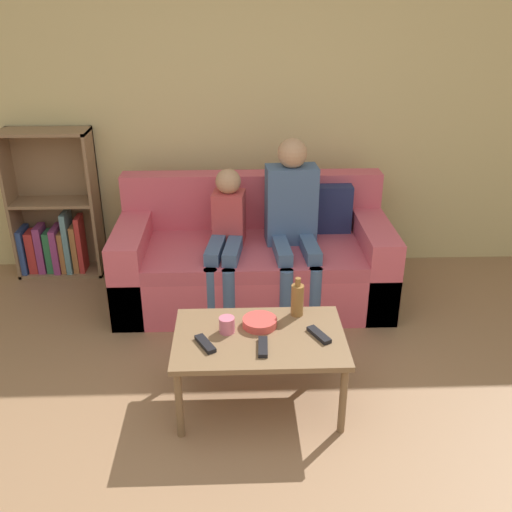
# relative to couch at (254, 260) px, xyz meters

# --- Properties ---
(wall_back) EXTENTS (12.00, 0.06, 2.60)m
(wall_back) POSITION_rel_couch_xyz_m (-0.10, 0.64, 1.01)
(wall_back) COLOR beige
(wall_back) RESTS_ON ground_plane
(couch) EXTENTS (1.96, 0.90, 0.87)m
(couch) POSITION_rel_couch_xyz_m (0.00, 0.00, 0.00)
(couch) COLOR #DB5B70
(couch) RESTS_ON ground_plane
(bookshelf) EXTENTS (0.66, 0.28, 1.17)m
(bookshelf) POSITION_rel_couch_xyz_m (-1.57, 0.49, 0.15)
(bookshelf) COLOR #8E7051
(bookshelf) RESTS_ON ground_plane
(coffee_table) EXTENTS (0.92, 0.60, 0.44)m
(coffee_table) POSITION_rel_couch_xyz_m (-0.02, -1.23, 0.10)
(coffee_table) COLOR brown
(coffee_table) RESTS_ON ground_plane
(person_adult) EXTENTS (0.37, 0.64, 1.20)m
(person_adult) POSITION_rel_couch_xyz_m (0.27, -0.08, 0.40)
(person_adult) COLOR #476693
(person_adult) RESTS_ON ground_plane
(person_child) EXTENTS (0.30, 0.64, 0.99)m
(person_child) POSITION_rel_couch_xyz_m (-0.20, -0.13, 0.27)
(person_child) COLOR #476693
(person_child) RESTS_ON ground_plane
(cup_near) EXTENTS (0.08, 0.08, 0.09)m
(cup_near) POSITION_rel_couch_xyz_m (-0.19, -1.18, 0.19)
(cup_near) COLOR pink
(cup_near) RESTS_ON coffee_table
(tv_remote_0) EXTENTS (0.12, 0.17, 0.02)m
(tv_remote_0) POSITION_rel_couch_xyz_m (0.30, -1.25, 0.15)
(tv_remote_0) COLOR black
(tv_remote_0) RESTS_ON coffee_table
(tv_remote_1) EXTENTS (0.06, 0.17, 0.02)m
(tv_remote_1) POSITION_rel_couch_xyz_m (-0.00, -1.35, 0.15)
(tv_remote_1) COLOR black
(tv_remote_1) RESTS_ON coffee_table
(tv_remote_2) EXTENTS (0.12, 0.17, 0.02)m
(tv_remote_2) POSITION_rel_couch_xyz_m (-0.30, -1.31, 0.15)
(tv_remote_2) COLOR black
(tv_remote_2) RESTS_ON coffee_table
(snack_bowl) EXTENTS (0.19, 0.19, 0.05)m
(snack_bowl) POSITION_rel_couch_xyz_m (-0.01, -1.13, 0.17)
(snack_bowl) COLOR #DB4C47
(snack_bowl) RESTS_ON coffee_table
(bottle) EXTENTS (0.07, 0.07, 0.23)m
(bottle) POSITION_rel_couch_xyz_m (0.21, -1.02, 0.24)
(bottle) COLOR olive
(bottle) RESTS_ON coffee_table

